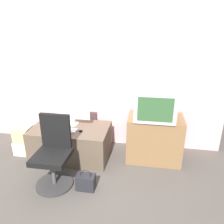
{
  "coord_description": "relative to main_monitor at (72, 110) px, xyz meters",
  "views": [
    {
      "loc": [
        0.95,
        -2.18,
        1.98
      ],
      "look_at": [
        0.43,
        0.9,
        0.76
      ],
      "focal_mm": 35.0,
      "sensor_mm": 36.0,
      "label": 1
    }
  ],
  "objects": [
    {
      "name": "desk",
      "position": [
        -0.0,
        -0.12,
        -0.49
      ],
      "size": [
        1.2,
        0.72,
        0.51
      ],
      "color": "brown",
      "rests_on": "ground_plane"
    },
    {
      "name": "mouse",
      "position": [
        0.21,
        -0.25,
        -0.22
      ],
      "size": [
        0.06,
        0.04,
        0.03
      ],
      "color": "black",
      "rests_on": "desk"
    },
    {
      "name": "main_monitor",
      "position": [
        0.0,
        0.0,
        0.0
      ],
      "size": [
        0.57,
        0.18,
        0.46
      ],
      "color": "silver",
      "rests_on": "desk"
    },
    {
      "name": "crt_tv",
      "position": [
        1.28,
        -0.0,
        0.19
      ],
      "size": [
        0.59,
        0.52,
        0.44
      ],
      "color": "#B7B7BC",
      "rests_on": "side_stand"
    },
    {
      "name": "office_chair",
      "position": [
        0.01,
        -0.8,
        -0.33
      ],
      "size": [
        0.49,
        0.49,
        0.95
      ],
      "color": "#333333",
      "rests_on": "ground_plane"
    },
    {
      "name": "side_stand",
      "position": [
        1.31,
        0.03,
        -0.39
      ],
      "size": [
        0.83,
        0.53,
        0.71
      ],
      "color": "olive",
      "rests_on": "ground_plane"
    },
    {
      "name": "cardboard_box_lower",
      "position": [
        -0.8,
        -0.18,
        -0.63
      ],
      "size": [
        0.31,
        0.26,
        0.23
      ],
      "color": "beige",
      "rests_on": "ground_plane"
    },
    {
      "name": "cardboard_box_upper",
      "position": [
        -0.8,
        -0.18,
        -0.4
      ],
      "size": [
        0.27,
        0.23,
        0.25
      ],
      "color": "#D1B27F",
      "rests_on": "cardboard_box_lower"
    },
    {
      "name": "handbag",
      "position": [
        0.44,
        -0.86,
        -0.64
      ],
      "size": [
        0.24,
        0.15,
        0.29
      ],
      "color": "#232328",
      "rests_on": "ground_plane"
    },
    {
      "name": "ground_plane",
      "position": [
        0.21,
        -0.88,
        -0.75
      ],
      "size": [
        12.0,
        12.0,
        0.0
      ],
      "primitive_type": "plane",
      "color": "#4C4742"
    },
    {
      "name": "wall_back",
      "position": [
        0.21,
        0.44,
        0.55
      ],
      "size": [
        4.4,
        0.05,
        2.6
      ],
      "color": "beige",
      "rests_on": "ground_plane"
    },
    {
      "name": "keyboard",
      "position": [
        -0.03,
        -0.23,
        -0.23
      ],
      "size": [
        0.33,
        0.14,
        0.01
      ],
      "color": "silver",
      "rests_on": "desk"
    }
  ]
}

